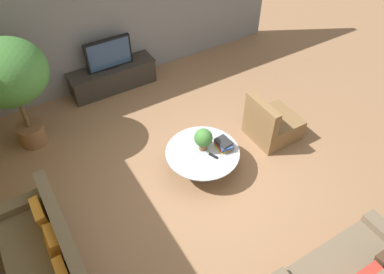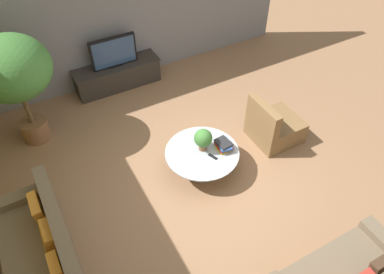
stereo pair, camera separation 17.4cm
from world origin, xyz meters
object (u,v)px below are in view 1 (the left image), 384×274
Objects in this scene: media_console at (113,77)px; coffee_table at (202,156)px; couch_by_wall at (48,259)px; potted_plant_tabletop at (203,138)px; television at (109,54)px; potted_palm_tall at (8,76)px; armchair_wicker at (272,125)px.

media_console is 2.83m from coffee_table.
coffee_table is 0.60× the size of couch_by_wall.
potted_plant_tabletop reaches higher than coffee_table.
couch_by_wall reaches higher than coffee_table.
coffee_table is at bearing -129.45° from potted_plant_tabletop.
media_console reaches higher than coffee_table.
television reaches higher than coffee_table.
potted_palm_tall is (-1.83, -0.75, 0.60)m from television.
potted_plant_tabletop is (0.04, 0.05, 0.34)m from coffee_table.
couch_by_wall is at bearing -169.51° from coffee_table.
armchair_wicker is (1.84, -2.79, 0.01)m from media_console.
armchair_wicker is (4.09, 0.51, -0.02)m from couch_by_wall.
potted_plant_tabletop is at bearing 88.69° from armchair_wicker.
couch_by_wall is 2.81m from potted_palm_tall.
television is 2.88m from coffee_table.
couch_by_wall is at bearing -168.56° from potted_plant_tabletop.
potted_palm_tall is at bearing 170.62° from couch_by_wall.
coffee_table is 3.07× the size of potted_plant_tabletop.
television is (0.00, -0.00, 0.55)m from media_console.
media_console is at bearing 97.80° from coffee_table.
potted_palm_tall is (-3.67, 2.04, 1.14)m from armchair_wicker.
television is 0.47× the size of couch_by_wall.
potted_plant_tabletop is at bearing 50.55° from coffee_table.
couch_by_wall is (-2.25, -3.30, 0.02)m from media_console.
armchair_wicker is 1.45m from potted_plant_tabletop.
television is at bearing 97.81° from coffee_table.
television is at bearing -90.00° from media_console.
television is at bearing 145.69° from couch_by_wall.
coffee_table is at bearing 90.86° from armchair_wicker.
armchair_wicker is (1.84, -2.78, -0.54)m from television.
couch_by_wall is 5.08× the size of potted_plant_tabletop.
armchair_wicker is 4.34m from potted_palm_tall.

